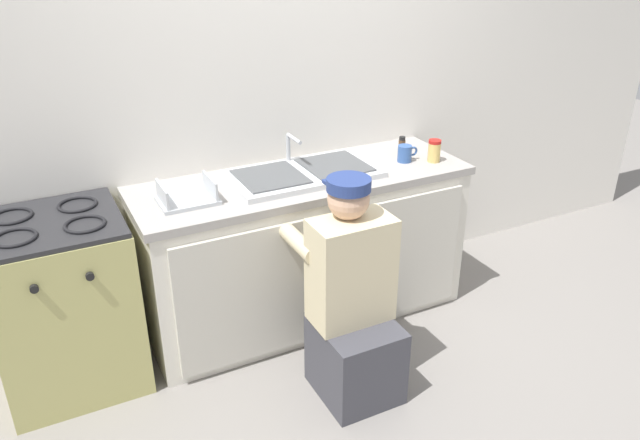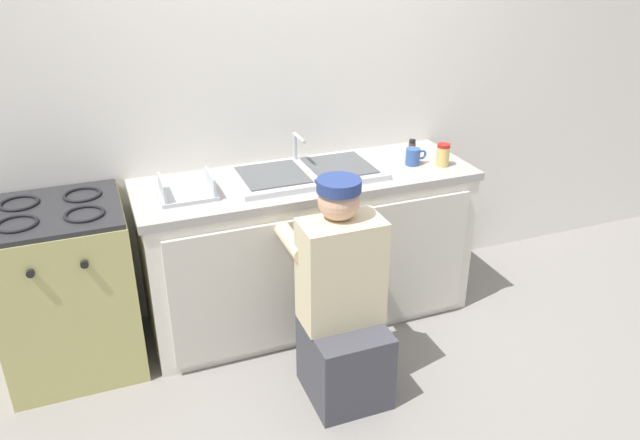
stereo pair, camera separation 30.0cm
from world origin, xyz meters
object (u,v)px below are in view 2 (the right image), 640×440
(spice_bottle_pepper, at_px, (412,148))
(dish_rack_tray, at_px, (187,192))
(condiment_jar, at_px, (443,155))
(stove_range, at_px, (68,289))
(sink_double_basin, at_px, (307,172))
(plumber_person, at_px, (342,310))
(coffee_mug, at_px, (413,157))

(spice_bottle_pepper, height_order, dish_rack_tray, dish_rack_tray)
(condiment_jar, bearing_deg, stove_range, 176.36)
(sink_double_basin, height_order, stove_range, sink_double_basin)
(stove_range, height_order, plumber_person, plumber_person)
(dish_rack_tray, distance_m, coffee_mug, 1.27)
(dish_rack_tray, relative_size, coffee_mug, 2.22)
(sink_double_basin, relative_size, plumber_person, 0.72)
(spice_bottle_pepper, bearing_deg, coffee_mug, -115.21)
(dish_rack_tray, height_order, condiment_jar, condiment_jar)
(plumber_person, xyz_separation_m, coffee_mug, (0.70, 0.64, 0.46))
(dish_rack_tray, bearing_deg, coffee_mug, -0.22)
(stove_range, relative_size, spice_bottle_pepper, 8.60)
(stove_range, distance_m, condiment_jar, 2.11)
(sink_double_basin, relative_size, stove_range, 0.89)
(sink_double_basin, relative_size, spice_bottle_pepper, 7.62)
(plumber_person, distance_m, dish_rack_tray, 0.97)
(dish_rack_tray, height_order, coffee_mug, dish_rack_tray)
(condiment_jar, distance_m, coffee_mug, 0.16)
(stove_range, distance_m, plumber_person, 1.39)
(spice_bottle_pepper, height_order, condiment_jar, condiment_jar)
(dish_rack_tray, xyz_separation_m, coffee_mug, (1.27, -0.00, 0.02))
(plumber_person, height_order, coffee_mug, plumber_person)
(plumber_person, xyz_separation_m, spice_bottle_pepper, (0.75, 0.75, 0.47))
(spice_bottle_pepper, xyz_separation_m, dish_rack_tray, (-1.32, -0.11, -0.03))
(sink_double_basin, distance_m, dish_rack_tray, 0.65)
(plumber_person, distance_m, spice_bottle_pepper, 1.16)
(sink_double_basin, xyz_separation_m, coffee_mug, (0.62, -0.06, 0.03))
(plumber_person, distance_m, coffee_mug, 1.05)
(sink_double_basin, distance_m, spice_bottle_pepper, 0.68)
(sink_double_basin, height_order, dish_rack_tray, sink_double_basin)
(stove_range, distance_m, coffee_mug, 1.96)
(stove_range, bearing_deg, spice_bottle_pepper, 1.82)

